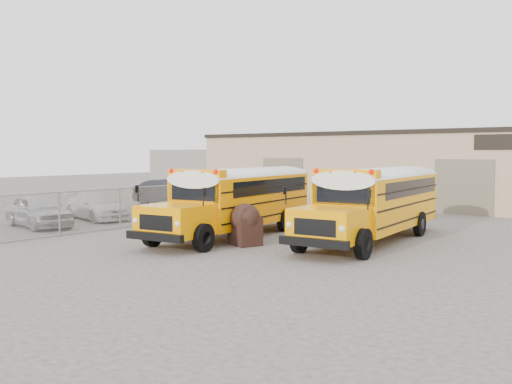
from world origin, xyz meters
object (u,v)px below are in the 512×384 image
Objects in this scene: tarp_bundle at (245,224)px; car_dark at (170,193)px; school_bus_left at (300,188)px; car_silver at (38,211)px; car_white at (97,206)px; school_bus_right at (420,189)px.

car_dark is at bearing 146.94° from tarp_bundle.
school_bus_left is 7.97m from tarp_bundle.
car_dark is (-2.78, 10.61, 0.09)m from car_silver.
car_silver is at bearing -169.29° from tarp_bundle.
car_silver reaches higher than car_white.
school_bus_left is 10.23m from car_white.
car_silver is (-10.48, -1.98, -0.04)m from tarp_bundle.
car_silver is (-12.96, -11.84, -0.89)m from school_bus_right.
car_white is at bearing -164.91° from car_dark.
car_silver is at bearing -168.12° from car_dark.
car_white is 0.89× the size of car_dark.
school_bus_left is 2.24× the size of car_silver.
car_dark reaches higher than tarp_bundle.
school_bus_left is at bearing -99.09° from car_dark.
car_silver is at bearing -161.50° from car_white.
school_bus_left is 1.92× the size of car_dark.
school_bus_right is at bearing -88.32° from car_dark.
school_bus_left is at bearing -43.69° from car_white.
car_white is at bearing 172.11° from tarp_bundle.
school_bus_left is 2.15× the size of car_white.
tarp_bundle is at bearing -87.25° from car_white.
school_bus_right is at bearing 75.84° from tarp_bundle.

